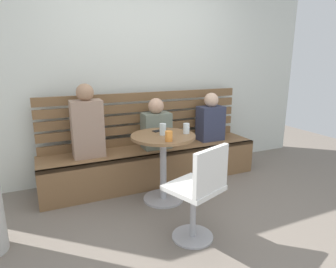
{
  "coord_description": "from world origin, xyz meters",
  "views": [
    {
      "loc": [
        -1.27,
        -2.01,
        1.51
      ],
      "look_at": [
        -0.05,
        0.66,
        0.75
      ],
      "focal_mm": 31.01,
      "sensor_mm": 36.0,
      "label": 1
    }
  ],
  "objects_px": {
    "phone_on_table": "(159,131)",
    "cup_tumbler_orange": "(169,136)",
    "booth_bench": "(154,164)",
    "person_child_middle": "(211,119)",
    "cafe_table": "(163,155)",
    "white_chair": "(200,191)",
    "cup_water_clear": "(186,128)",
    "person_adult": "(87,124)",
    "person_child_left": "(156,126)",
    "cup_glass_tall": "(163,129)"
  },
  "relations": [
    {
      "from": "white_chair",
      "to": "person_adult",
      "type": "bearing_deg",
      "value": 116.12
    },
    {
      "from": "person_child_left",
      "to": "cup_glass_tall",
      "type": "relative_size",
      "value": 5.15
    },
    {
      "from": "cafe_table",
      "to": "white_chair",
      "type": "xyz_separation_m",
      "value": [
        -0.03,
        -0.81,
        -0.05
      ]
    },
    {
      "from": "cup_water_clear",
      "to": "cup_tumbler_orange",
      "type": "bearing_deg",
      "value": -146.73
    },
    {
      "from": "person_adult",
      "to": "person_child_left",
      "type": "bearing_deg",
      "value": -1.22
    },
    {
      "from": "person_adult",
      "to": "cup_water_clear",
      "type": "xyz_separation_m",
      "value": [
        0.93,
        -0.58,
        -0.01
      ]
    },
    {
      "from": "person_child_middle",
      "to": "phone_on_table",
      "type": "height_order",
      "value": "person_child_middle"
    },
    {
      "from": "booth_bench",
      "to": "person_adult",
      "type": "bearing_deg",
      "value": 178.98
    },
    {
      "from": "person_child_middle",
      "to": "cup_glass_tall",
      "type": "xyz_separation_m",
      "value": [
        -0.94,
        -0.54,
        0.08
      ]
    },
    {
      "from": "cafe_table",
      "to": "person_child_middle",
      "type": "xyz_separation_m",
      "value": [
        0.94,
        0.55,
        0.2
      ]
    },
    {
      "from": "booth_bench",
      "to": "cup_water_clear",
      "type": "distance_m",
      "value": 0.82
    },
    {
      "from": "cup_glass_tall",
      "to": "cup_water_clear",
      "type": "distance_m",
      "value": 0.25
    },
    {
      "from": "white_chair",
      "to": "person_child_left",
      "type": "bearing_deg",
      "value": 83.08
    },
    {
      "from": "person_adult",
      "to": "person_child_left",
      "type": "relative_size",
      "value": 1.32
    },
    {
      "from": "person_child_left",
      "to": "cup_water_clear",
      "type": "height_order",
      "value": "person_child_left"
    },
    {
      "from": "cafe_table",
      "to": "person_child_middle",
      "type": "height_order",
      "value": "person_child_middle"
    },
    {
      "from": "booth_bench",
      "to": "phone_on_table",
      "type": "height_order",
      "value": "phone_on_table"
    },
    {
      "from": "cup_glass_tall",
      "to": "cafe_table",
      "type": "bearing_deg",
      "value": -94.66
    },
    {
      "from": "cup_glass_tall",
      "to": "phone_on_table",
      "type": "xyz_separation_m",
      "value": [
        0.03,
        0.17,
        -0.06
      ]
    },
    {
      "from": "cafe_table",
      "to": "white_chair",
      "type": "height_order",
      "value": "white_chair"
    },
    {
      "from": "booth_bench",
      "to": "person_child_middle",
      "type": "height_order",
      "value": "person_child_middle"
    },
    {
      "from": "white_chair",
      "to": "cup_tumbler_orange",
      "type": "bearing_deg",
      "value": 91.57
    },
    {
      "from": "person_child_left",
      "to": "cup_glass_tall",
      "type": "distance_m",
      "value": 0.53
    },
    {
      "from": "cafe_table",
      "to": "person_child_middle",
      "type": "relative_size",
      "value": 1.16
    },
    {
      "from": "cup_tumbler_orange",
      "to": "cup_glass_tall",
      "type": "relative_size",
      "value": 0.83
    },
    {
      "from": "phone_on_table",
      "to": "cafe_table",
      "type": "bearing_deg",
      "value": 159.06
    },
    {
      "from": "cup_water_clear",
      "to": "cup_glass_tall",
      "type": "bearing_deg",
      "value": 168.18
    },
    {
      "from": "cup_tumbler_orange",
      "to": "phone_on_table",
      "type": "xyz_separation_m",
      "value": [
        0.07,
        0.41,
        -0.05
      ]
    },
    {
      "from": "cafe_table",
      "to": "phone_on_table",
      "type": "relative_size",
      "value": 5.29
    },
    {
      "from": "person_adult",
      "to": "cup_glass_tall",
      "type": "relative_size",
      "value": 6.81
    },
    {
      "from": "cup_water_clear",
      "to": "person_child_left",
      "type": "bearing_deg",
      "value": 101.8
    },
    {
      "from": "booth_bench",
      "to": "white_chair",
      "type": "bearing_deg",
      "value": -95.24
    },
    {
      "from": "white_chair",
      "to": "person_child_middle",
      "type": "height_order",
      "value": "person_child_middle"
    },
    {
      "from": "person_child_left",
      "to": "cup_tumbler_orange",
      "type": "height_order",
      "value": "person_child_left"
    },
    {
      "from": "person_adult",
      "to": "phone_on_table",
      "type": "distance_m",
      "value": 0.8
    },
    {
      "from": "person_adult",
      "to": "cup_tumbler_orange",
      "type": "distance_m",
      "value": 1.0
    },
    {
      "from": "person_adult",
      "to": "cafe_table",
      "type": "bearing_deg",
      "value": -37.74
    },
    {
      "from": "cafe_table",
      "to": "cup_water_clear",
      "type": "height_order",
      "value": "cup_water_clear"
    },
    {
      "from": "white_chair",
      "to": "cup_water_clear",
      "type": "xyz_separation_m",
      "value": [
        0.28,
        0.76,
        0.33
      ]
    },
    {
      "from": "phone_on_table",
      "to": "cup_tumbler_orange",
      "type": "bearing_deg",
      "value": 158.02
    },
    {
      "from": "person_child_left",
      "to": "cup_water_clear",
      "type": "bearing_deg",
      "value": -78.2
    },
    {
      "from": "white_chair",
      "to": "cup_water_clear",
      "type": "bearing_deg",
      "value": 70.03
    },
    {
      "from": "cup_water_clear",
      "to": "phone_on_table",
      "type": "relative_size",
      "value": 0.79
    },
    {
      "from": "person_adult",
      "to": "cup_water_clear",
      "type": "height_order",
      "value": "person_adult"
    },
    {
      "from": "booth_bench",
      "to": "person_adult",
      "type": "distance_m",
      "value": 0.98
    },
    {
      "from": "person_child_middle",
      "to": "cup_glass_tall",
      "type": "distance_m",
      "value": 1.08
    },
    {
      "from": "booth_bench",
      "to": "person_child_middle",
      "type": "bearing_deg",
      "value": 2.06
    },
    {
      "from": "white_chair",
      "to": "cafe_table",
      "type": "bearing_deg",
      "value": 88.01
    },
    {
      "from": "person_adult",
      "to": "cup_water_clear",
      "type": "distance_m",
      "value": 1.1
    },
    {
      "from": "booth_bench",
      "to": "person_child_middle",
      "type": "xyz_separation_m",
      "value": [
        0.84,
        0.03,
        0.5
      ]
    }
  ]
}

